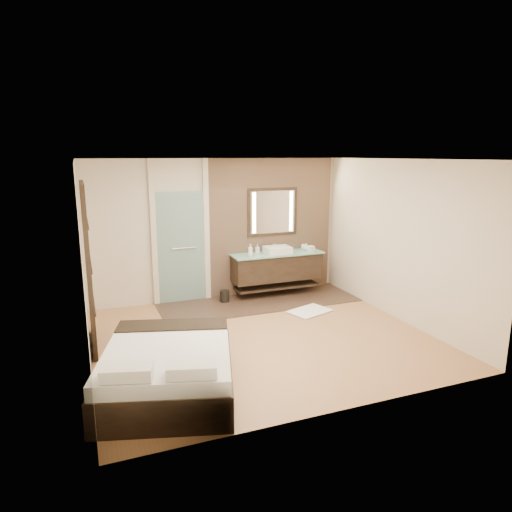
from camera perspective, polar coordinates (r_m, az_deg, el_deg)
name	(u,v)px	position (r m, az deg, el deg)	size (l,w,h in m)	color
floor	(262,337)	(7.18, 0.70, -10.08)	(5.00, 5.00, 0.00)	#AE7949
tile_strip	(259,302)	(8.78, 0.43, -5.75)	(3.80, 1.30, 0.01)	#33241C
stone_wall	(271,226)	(9.20, 1.94, 3.71)	(2.60, 0.08, 2.70)	tan
vanity	(277,267)	(9.09, 2.63, -1.35)	(1.85, 0.55, 0.88)	black
mirror_unit	(273,212)	(9.11, 2.08, 5.53)	(1.06, 0.04, 0.96)	black
frosted_door	(181,243)	(8.68, -9.36, 1.63)	(1.10, 0.12, 2.70)	#ACDAD5
shoji_partition	(88,266)	(6.92, -20.21, -1.21)	(0.06, 1.20, 2.40)	black
bed	(168,369)	(5.63, -10.89, -13.72)	(1.92, 2.18, 0.71)	black
bath_mat	(310,311)	(8.30, 6.72, -6.85)	(0.72, 0.50, 0.02)	white
waste_bin	(225,296)	(8.78, -3.95, -5.05)	(0.18, 0.18, 0.23)	black
tissue_box	(311,248)	(9.27, 6.85, 0.96)	(0.12, 0.12, 0.10)	silver
soap_bottle_a	(250,250)	(8.70, -0.71, 0.74)	(0.09, 0.09, 0.23)	white
soap_bottle_b	(257,249)	(8.96, 0.17, 0.91)	(0.08, 0.08, 0.18)	#B2B2B2
soap_bottle_c	(306,247)	(9.26, 6.32, 1.12)	(0.12, 0.12, 0.15)	#A3CDC7
cup	(304,247)	(9.39, 6.07, 1.15)	(0.13, 0.13, 0.11)	white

